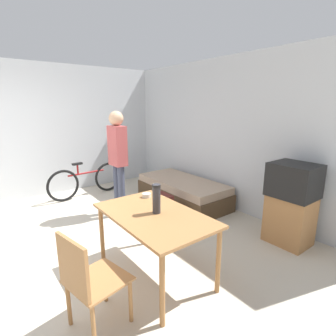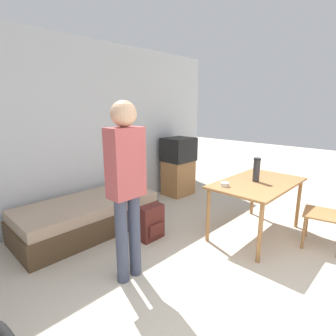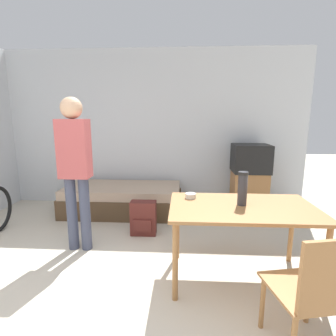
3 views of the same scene
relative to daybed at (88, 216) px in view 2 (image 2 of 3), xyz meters
name	(u,v)px [view 2 (image 2 of 3)]	position (x,y,z in m)	size (l,w,h in m)	color
ground_plane	(300,332)	(0.25, -2.75, -0.22)	(20.00, 20.00, 0.00)	beige
wall_back	(79,132)	(0.25, 0.55, 1.13)	(5.71, 0.06, 2.70)	silver
daybed	(88,216)	(0.00, 0.00, 0.00)	(1.91, 0.88, 0.45)	#4C3823
tv	(178,165)	(2.08, 0.15, 0.37)	(0.57, 0.50, 1.13)	#9E6B3D
dining_table	(257,188)	(1.54, -1.73, 0.44)	(1.36, 0.82, 0.75)	#9E6B3D
wooden_chair	(335,210)	(1.83, -2.59, 0.28)	(0.54, 0.54, 0.90)	#9E6B3D
person_standing	(126,179)	(-0.24, -1.24, 0.83)	(0.34, 0.24, 1.78)	#3D4256
thermos_flask	(257,169)	(1.54, -1.70, 0.70)	(0.09, 0.09, 0.32)	#2D2D33
mate_bowl	(225,184)	(1.07, -1.52, 0.55)	(0.11, 0.11, 0.05)	beige
backpack	(151,223)	(0.46, -0.81, 0.00)	(0.34, 0.20, 0.46)	#56231E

